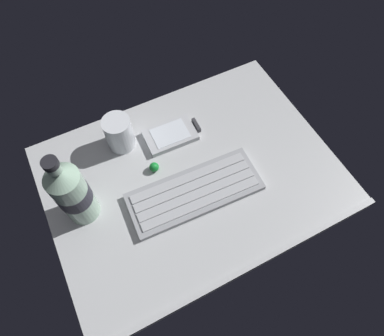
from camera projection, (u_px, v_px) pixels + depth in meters
ground_plane at (192, 177)px, 76.30cm from camera, size 64.00×48.00×2.80cm
keyboard at (195, 192)px, 72.58cm from camera, size 29.50×12.38×1.70cm
handheld_device at (173, 134)px, 80.01cm from camera, size 12.97×7.97×1.50cm
juice_cup at (119, 134)px, 76.17cm from camera, size 6.40×6.40×8.50cm
water_bottle at (72, 193)px, 63.44cm from camera, size 6.73×6.73×20.80cm
trackball_mouse at (154, 167)px, 75.19cm from camera, size 2.20×2.20×2.20cm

